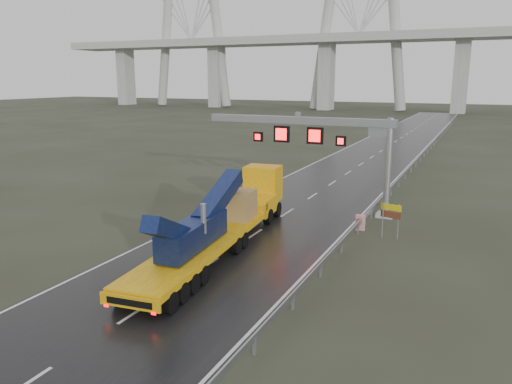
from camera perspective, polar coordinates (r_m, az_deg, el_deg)
The scene contains 7 objects.
ground at distance 24.30m, azimuth -10.50°, elevation -11.42°, with size 400.00×400.00×0.00m, color #2A2C1F.
road at distance 60.22m, azimuth 11.91°, elevation 3.12°, with size 11.00×200.00×0.02m, color black.
guardrail at distance 49.31m, azimuth 16.21°, elevation 1.58°, with size 0.20×140.00×1.40m, color gray, non-canonical shape.
sign_gantry at distance 37.81m, azimuth 7.80°, elevation 6.22°, with size 14.90×1.20×7.42m.
heavy_haul_truck at distance 30.69m, azimuth -3.13°, elevation -2.64°, with size 4.60×18.99×4.42m.
exit_sign_pair at distance 32.33m, azimuth 15.15°, elevation -2.47°, with size 1.31×0.40×2.30m.
striped_barrier at distance 34.03m, azimuth 11.84°, elevation -3.43°, with size 0.61×0.33×1.04m, color red.
Camera 1 is at (13.06, -17.95, 9.89)m, focal length 35.00 mm.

